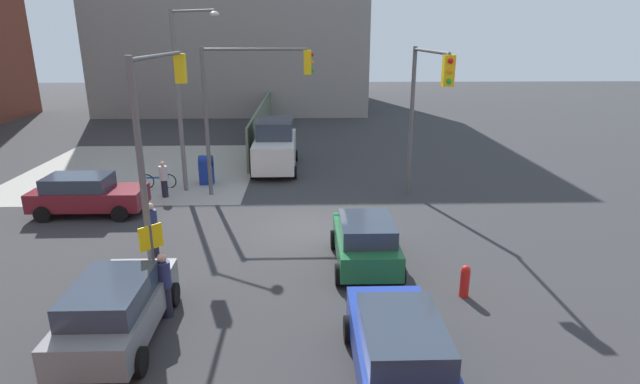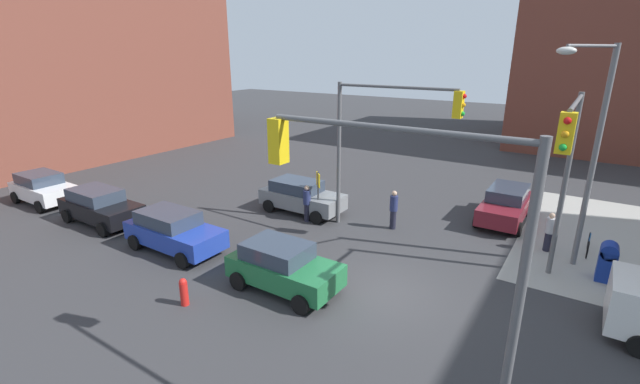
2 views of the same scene
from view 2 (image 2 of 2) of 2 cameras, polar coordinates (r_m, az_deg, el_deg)
ground_plane at (r=15.00m, az=8.48°, el=-13.01°), size 120.00×120.00×0.00m
building_brick_west at (r=40.28m, az=-35.91°, el=17.22°), size 16.00×28.00×18.63m
traffic_signal_nw_corner at (r=18.21m, az=8.32°, el=8.24°), size 5.49×0.36×6.50m
traffic_signal_se_corner at (r=8.38m, az=11.50°, el=-3.77°), size 5.59×0.36×6.50m
traffic_signal_ne_corner at (r=14.83m, az=29.98°, el=3.55°), size 0.36×4.80×6.50m
street_lamp_corner at (r=17.53m, az=32.38°, el=5.45°), size 1.66×2.31×8.00m
warning_sign_two_way at (r=20.05m, az=-0.26°, el=0.54°), size 0.48×0.48×2.40m
mailbox_blue at (r=18.20m, az=33.97°, el=-7.60°), size 0.56×0.64×1.43m
fire_hydrant at (r=14.58m, az=-17.70°, el=-12.50°), size 0.26×0.26×0.94m
sedan_maroon at (r=22.12m, az=23.52°, el=-1.49°), size 2.02×4.37×1.62m
coupe_blue at (r=18.35m, az=-18.96°, el=-4.86°), size 4.27×2.02×1.62m
hatchback_green at (r=14.69m, az=-4.97°, el=-9.80°), size 3.84×2.02×1.62m
sedan_black at (r=22.57m, az=-27.27°, el=-1.65°), size 4.34×2.02×1.62m
coupe_white at (r=27.08m, az=-33.01°, el=0.47°), size 3.83×2.02×1.62m
hatchback_gray at (r=21.45m, az=-2.55°, el=-0.53°), size 4.24×2.02×1.62m
pedestrian_crossing at (r=20.22m, az=-1.75°, el=-1.45°), size 0.36×0.36×1.78m
pedestrian_waiting at (r=19.63m, az=9.78°, el=-2.25°), size 0.36×0.36×1.82m
pedestrian_walking_north at (r=19.56m, az=28.26°, el=-4.66°), size 0.36×0.36×1.64m
bicycle_leaning_on_fence at (r=20.37m, az=32.16°, el=-5.99°), size 0.05×1.75×0.97m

